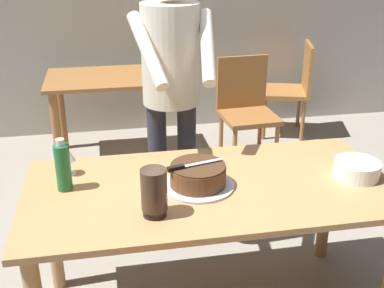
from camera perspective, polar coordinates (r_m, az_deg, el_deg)
The scene contains 11 objects.
main_dining_table at distance 2.31m, azimuth 2.16°, elevation -7.22°, with size 1.72×0.84×0.75m.
cake_on_platter at distance 2.22m, azimuth 0.71°, elevation -3.85°, with size 0.34×0.34×0.11m.
cake_knife at distance 2.17m, azimuth -1.00°, elevation -2.70°, with size 0.27×0.09×0.02m.
plate_stack at distance 2.45m, azimuth 18.97°, elevation -2.83°, with size 0.22×0.22×0.08m.
wine_glass_near at distance 2.39m, azimuth -14.62°, elevation -1.27°, with size 0.08×0.08×0.14m.
water_bottle at distance 2.24m, azimuth -15.06°, elevation -2.61°, with size 0.07×0.07×0.25m.
hurricane_lamp at distance 1.98m, azimuth -4.53°, elevation -5.73°, with size 0.11×0.11×0.21m.
person_cutting_cake at distance 2.70m, azimuth -2.46°, elevation 7.40°, with size 0.47×0.56×1.72m.
background_table at distance 4.17m, azimuth -9.96°, elevation 5.79°, with size 1.00×0.70×0.74m.
background_chair_0 at distance 4.77m, azimuth 11.81°, elevation 6.79°, with size 0.54×0.54×0.90m.
background_chair_1 at distance 4.09m, azimuth 6.45°, elevation 4.37°, with size 0.47×0.47×0.90m.
Camera 1 is at (-0.45, -1.93, 1.82)m, focal length 44.97 mm.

